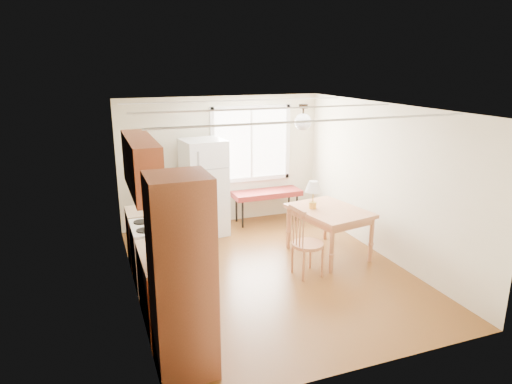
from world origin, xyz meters
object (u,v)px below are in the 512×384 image
bench (267,194)px  dining_table (329,215)px  refrigerator (204,187)px  chair (302,237)px

bench → dining_table: (0.34, -1.91, 0.13)m
refrigerator → chair: refrigerator is taller
refrigerator → chair: 2.46m
refrigerator → bench: 1.38m
refrigerator → dining_table: (1.66, -1.70, -0.19)m
bench → dining_table: 1.95m
dining_table → chair: chair is taller
bench → refrigerator: bearing=-171.6°
dining_table → bench: bearing=89.4°
bench → chair: chair is taller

